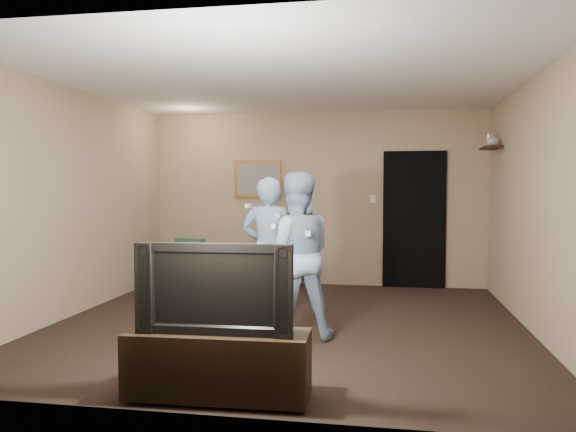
% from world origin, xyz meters
% --- Properties ---
extents(ground, '(5.00, 5.00, 0.00)m').
position_xyz_m(ground, '(0.00, 0.00, 0.00)').
color(ground, black).
rests_on(ground, ground).
extents(ceiling, '(5.00, 5.00, 0.04)m').
position_xyz_m(ceiling, '(0.00, 0.00, 2.60)').
color(ceiling, silver).
rests_on(ceiling, wall_back).
extents(wall_back, '(5.00, 0.04, 2.60)m').
position_xyz_m(wall_back, '(0.00, 2.50, 1.30)').
color(wall_back, tan).
rests_on(wall_back, ground).
extents(wall_front, '(5.00, 0.04, 2.60)m').
position_xyz_m(wall_front, '(0.00, -2.50, 1.30)').
color(wall_front, tan).
rests_on(wall_front, ground).
extents(wall_left, '(0.04, 5.00, 2.60)m').
position_xyz_m(wall_left, '(-2.50, 0.00, 1.30)').
color(wall_left, tan).
rests_on(wall_left, ground).
extents(wall_right, '(0.04, 5.00, 2.60)m').
position_xyz_m(wall_right, '(2.50, 0.00, 1.30)').
color(wall_right, tan).
rests_on(wall_right, ground).
extents(sofa, '(2.12, 1.06, 0.59)m').
position_xyz_m(sofa, '(-1.30, 2.06, 0.30)').
color(sofa, black).
rests_on(sofa, ground).
extents(throw_pillow, '(0.47, 0.25, 0.45)m').
position_xyz_m(throw_pillow, '(-1.85, 2.06, 0.48)').
color(throw_pillow, '#1B523E').
rests_on(throw_pillow, sofa).
extents(painting_frame, '(0.72, 0.05, 0.57)m').
position_xyz_m(painting_frame, '(-0.90, 2.48, 1.60)').
color(painting_frame, olive).
rests_on(painting_frame, wall_back).
extents(painting_canvas, '(0.62, 0.01, 0.47)m').
position_xyz_m(painting_canvas, '(-0.90, 2.45, 1.60)').
color(painting_canvas, slate).
rests_on(painting_canvas, painting_frame).
extents(doorway, '(0.90, 0.06, 2.00)m').
position_xyz_m(doorway, '(1.45, 2.47, 1.00)').
color(doorway, black).
rests_on(doorway, ground).
extents(light_switch, '(0.08, 0.02, 0.12)m').
position_xyz_m(light_switch, '(0.85, 2.48, 1.30)').
color(light_switch, silver).
rests_on(light_switch, wall_back).
extents(wall_shelf, '(0.20, 0.60, 0.03)m').
position_xyz_m(wall_shelf, '(2.39, 1.80, 1.99)').
color(wall_shelf, black).
rests_on(wall_shelf, wall_right).
extents(shelf_vase, '(0.19, 0.19, 0.17)m').
position_xyz_m(shelf_vase, '(2.39, 1.70, 2.09)').
color(shelf_vase, '#ABACB0').
rests_on(shelf_vase, wall_shelf).
extents(shelf_figurine, '(0.06, 0.06, 0.18)m').
position_xyz_m(shelf_figurine, '(2.39, 1.96, 2.09)').
color(shelf_figurine, silver).
rests_on(shelf_figurine, wall_shelf).
extents(tv_console, '(1.29, 0.45, 0.46)m').
position_xyz_m(tv_console, '(-0.11, -2.22, 0.25)').
color(tv_console, black).
rests_on(tv_console, ground).
extents(television, '(1.09, 0.18, 0.62)m').
position_xyz_m(television, '(-0.11, -2.22, 0.79)').
color(television, black).
rests_on(television, tv_console).
extents(wii_player_left, '(0.62, 0.52, 1.58)m').
position_xyz_m(wii_player_left, '(-0.23, 0.03, 0.79)').
color(wii_player_left, '#789FD0').
rests_on(wii_player_left, ground).
extents(wii_player_right, '(0.91, 0.78, 1.62)m').
position_xyz_m(wii_player_right, '(0.16, -0.55, 0.81)').
color(wii_player_right, '#90AED1').
rests_on(wii_player_right, ground).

